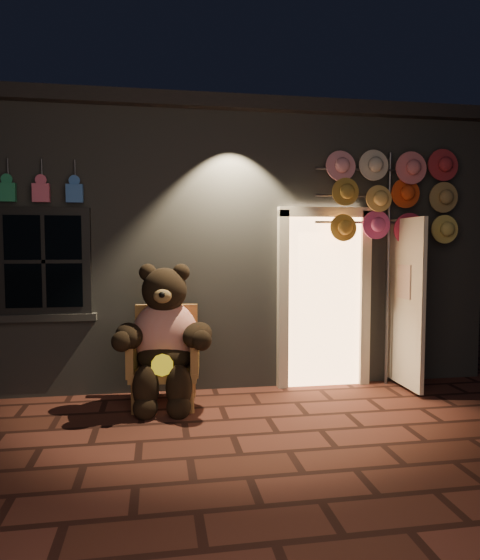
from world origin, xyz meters
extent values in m
plane|color=#5A2B22|center=(0.00, 0.00, 0.00)|extent=(60.00, 60.00, 0.00)
cube|color=slate|center=(0.00, 4.00, 1.65)|extent=(7.00, 5.00, 3.30)
cube|color=black|center=(0.00, 4.00, 3.38)|extent=(7.30, 5.30, 0.16)
cube|color=black|center=(-1.90, 1.46, 1.55)|extent=(1.00, 0.10, 1.20)
cube|color=black|center=(-1.90, 1.43, 1.55)|extent=(0.82, 0.06, 1.02)
cube|color=slate|center=(-1.90, 1.46, 0.92)|extent=(1.10, 0.14, 0.08)
cube|color=#F7B26F|center=(1.35, 1.48, 1.05)|extent=(0.92, 0.10, 2.10)
cube|color=beige|center=(0.83, 1.44, 1.05)|extent=(0.12, 0.12, 2.20)
cube|color=beige|center=(1.87, 1.44, 1.05)|extent=(0.12, 0.12, 2.20)
cube|color=beige|center=(1.35, 1.44, 2.13)|extent=(1.16, 0.12, 0.12)
cube|color=beige|center=(2.25, 1.10, 1.05)|extent=(0.05, 0.80, 2.00)
cube|color=#248659|center=(-2.25, 1.38, 2.30)|extent=(0.18, 0.07, 0.20)
cylinder|color=#59595E|center=(-2.25, 1.44, 2.55)|extent=(0.02, 0.02, 0.25)
cube|color=#DB5A79|center=(-1.90, 1.38, 2.30)|extent=(0.18, 0.07, 0.20)
cylinder|color=#59595E|center=(-1.90, 1.44, 2.55)|extent=(0.02, 0.02, 0.25)
cube|color=#3669BF|center=(-1.55, 1.38, 2.30)|extent=(0.18, 0.07, 0.20)
cylinder|color=#59595E|center=(-1.55, 1.44, 2.55)|extent=(0.02, 0.02, 0.25)
cube|color=#985C3A|center=(-0.59, 0.98, 0.37)|extent=(0.76, 0.71, 0.10)
cube|color=#985C3A|center=(-0.56, 1.28, 0.72)|extent=(0.70, 0.15, 0.70)
cube|color=#985C3A|center=(-0.92, 1.00, 0.57)|extent=(0.14, 0.60, 0.40)
cube|color=#985C3A|center=(-0.27, 0.93, 0.57)|extent=(0.14, 0.60, 0.40)
cylinder|color=#985C3A|center=(-0.92, 0.74, 0.16)|extent=(0.05, 0.05, 0.32)
cylinder|color=#985C3A|center=(-0.33, 0.68, 0.16)|extent=(0.05, 0.05, 0.32)
cylinder|color=#985C3A|center=(-0.86, 1.29, 0.16)|extent=(0.05, 0.05, 0.32)
cylinder|color=#985C3A|center=(-0.27, 1.23, 0.16)|extent=(0.05, 0.05, 0.32)
ellipsoid|color=red|center=(-0.58, 1.04, 0.76)|extent=(0.76, 0.64, 0.74)
ellipsoid|color=black|center=(-0.59, 0.96, 0.54)|extent=(0.63, 0.55, 0.35)
sphere|color=black|center=(-0.59, 0.99, 1.25)|extent=(0.53, 0.53, 0.48)
sphere|color=black|center=(-0.76, 1.04, 1.44)|extent=(0.19, 0.19, 0.19)
sphere|color=black|center=(-0.41, 1.00, 1.44)|extent=(0.19, 0.19, 0.19)
ellipsoid|color=olive|center=(-0.61, 0.77, 1.21)|extent=(0.20, 0.15, 0.15)
ellipsoid|color=black|center=(-0.96, 0.85, 0.79)|extent=(0.38, 0.54, 0.27)
ellipsoid|color=black|center=(-0.25, 0.77, 0.79)|extent=(0.46, 0.56, 0.27)
ellipsoid|color=black|center=(-0.79, 0.66, 0.29)|extent=(0.27, 0.27, 0.46)
ellipsoid|color=black|center=(-0.46, 0.63, 0.29)|extent=(0.27, 0.27, 0.46)
sphere|color=black|center=(-0.80, 0.60, 0.10)|extent=(0.25, 0.25, 0.25)
sphere|color=black|center=(-0.46, 0.57, 0.10)|extent=(0.25, 0.25, 0.25)
cylinder|color=yellow|center=(-0.62, 0.64, 0.52)|extent=(0.24, 0.12, 0.22)
cylinder|color=#59595E|center=(2.15, 1.38, 1.43)|extent=(0.04, 0.04, 2.85)
cylinder|color=#59595E|center=(1.83, 1.36, 2.64)|extent=(1.27, 0.03, 0.03)
cylinder|color=#59595E|center=(1.83, 1.36, 2.32)|extent=(1.27, 0.03, 0.03)
cylinder|color=#59595E|center=(1.83, 1.36, 2.01)|extent=(1.27, 0.03, 0.03)
cylinder|color=pink|center=(1.50, 1.30, 2.69)|extent=(0.36, 0.11, 0.36)
cylinder|color=beige|center=(1.92, 1.27, 2.69)|extent=(0.36, 0.11, 0.36)
cylinder|color=pink|center=(2.34, 1.24, 2.69)|extent=(0.36, 0.11, 0.36)
cylinder|color=#B72D36|center=(2.77, 1.30, 2.69)|extent=(0.36, 0.11, 0.36)
cylinder|color=#A78431|center=(1.50, 1.27, 2.32)|extent=(0.36, 0.11, 0.36)
cylinder|color=#E5B65B|center=(1.92, 1.24, 2.32)|extent=(0.36, 0.11, 0.36)
cylinder|color=#E24519|center=(2.34, 1.30, 2.32)|extent=(0.36, 0.11, 0.36)
cylinder|color=#AA8950|center=(2.77, 1.27, 2.32)|extent=(0.36, 0.11, 0.36)
cylinder|color=#FFB43B|center=(1.50, 1.24, 1.95)|extent=(0.36, 0.11, 0.36)
cylinder|color=#D24891|center=(1.92, 1.30, 1.95)|extent=(0.36, 0.11, 0.36)
cylinder|color=#CD2D4F|center=(2.34, 1.27, 1.95)|extent=(0.36, 0.11, 0.36)
cylinder|color=#EDD161|center=(2.77, 1.24, 1.95)|extent=(0.36, 0.11, 0.36)
camera|label=1|loc=(-0.66, -4.38, 1.73)|focal=32.00mm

